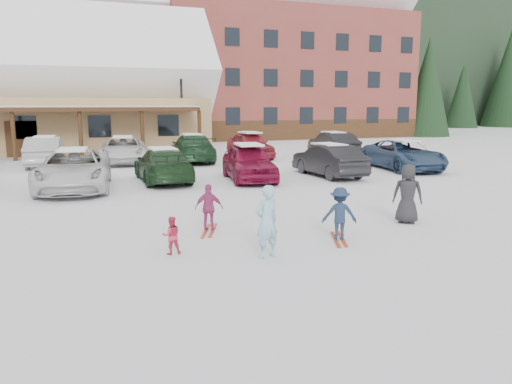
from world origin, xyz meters
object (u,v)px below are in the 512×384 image
object	(u,v)px
parked_car_5	(329,160)
parked_car_9	(45,151)
child_magenta	(209,208)
parked_car_6	(403,155)
parked_car_3	(163,165)
parked_car_11	(192,148)
parked_car_4	(249,162)
child_navy	(340,214)
bystander_dark	(408,194)
parked_car_12	(250,145)
toddler_red	(171,235)
parked_car_2	(74,170)
adult_skier	(267,222)
parked_car_10	(123,150)
lamp_post	(182,101)
alpine_hotel	(262,50)
parked_car_13	(333,144)

from	to	relation	value
parked_car_5	parked_car_9	bearing A→B (deg)	-36.95
child_magenta	parked_car_6	size ratio (longest dim) A/B	0.23
parked_car_3	parked_car_11	size ratio (longest dim) A/B	0.90
child_magenta	parked_car_4	world-z (taller)	parked_car_4
child_magenta	parked_car_9	world-z (taller)	parked_car_9
parked_car_6	parked_car_11	bearing A→B (deg)	149.26
child_navy	parked_car_11	distance (m)	17.36
bystander_dark	parked_car_12	world-z (taller)	bystander_dark
parked_car_6	parked_car_12	bearing A→B (deg)	131.22
parked_car_9	toddler_red	bearing A→B (deg)	103.66
parked_car_2	parked_car_6	xyz separation A→B (m)	(15.33, 0.89, -0.05)
adult_skier	parked_car_10	xyz separation A→B (m)	(-1.21, 18.80, -0.05)
toddler_red	parked_car_5	bearing A→B (deg)	-130.73
parked_car_2	parked_car_11	world-z (taller)	same
lamp_post	adult_skier	world-z (taller)	lamp_post
parked_car_4	parked_car_5	world-z (taller)	parked_car_4
parked_car_3	parked_car_4	bearing A→B (deg)	166.40
bystander_dark	parked_car_6	size ratio (longest dim) A/B	0.31
toddler_red	child_navy	bearing A→B (deg)	179.30
parked_car_11	parked_car_4	bearing A→B (deg)	100.99
child_navy	parked_car_5	world-z (taller)	parked_car_5
child_magenta	bystander_dark	xyz separation A→B (m)	(5.26, -0.93, 0.20)
adult_skier	parked_car_10	size ratio (longest dim) A/B	0.30
alpine_hotel	parked_car_10	size ratio (longest dim) A/B	6.04
lamp_post	parked_car_13	world-z (taller)	lamp_post
parked_car_13	parked_car_4	bearing A→B (deg)	46.72
toddler_red	parked_car_3	size ratio (longest dim) A/B	0.17
child_magenta	parked_car_12	bearing A→B (deg)	-90.78
parked_car_10	parked_car_11	world-z (taller)	parked_car_11
parked_car_2	parked_car_3	xyz separation A→B (m)	(3.48, 0.89, -0.07)
toddler_red	parked_car_9	size ratio (longest dim) A/B	0.18
toddler_red	child_navy	size ratio (longest dim) A/B	0.65
child_navy	parked_car_2	size ratio (longest dim) A/B	0.23
parked_car_3	child_navy	bearing A→B (deg)	102.36
parked_car_4	parked_car_5	xyz separation A→B (m)	(3.75, -0.09, -0.04)
parked_car_5	parked_car_10	xyz separation A→B (m)	(-8.16, 8.47, 0.00)
parked_car_2	parked_car_11	xyz separation A→B (m)	(6.26, 7.72, -0.00)
parked_car_2	parked_car_5	size ratio (longest dim) A/B	1.26
alpine_hotel	parked_car_4	xyz separation A→B (m)	(-11.33, -28.78, -7.87)
lamp_post	adult_skier	size ratio (longest dim) A/B	3.94
parked_car_9	parked_car_6	bearing A→B (deg)	159.07
child_magenta	parked_car_9	distance (m)	16.76
child_navy	parked_car_4	size ratio (longest dim) A/B	0.28
parked_car_3	child_magenta	bearing A→B (deg)	87.60
parked_car_3	parked_car_13	world-z (taller)	parked_car_13
lamp_post	parked_car_12	size ratio (longest dim) A/B	1.34
parked_car_2	parked_car_13	bearing A→B (deg)	31.43
adult_skier	parked_car_3	xyz separation A→B (m)	(-0.29, 11.23, -0.08)
parked_car_2	parked_car_13	xyz separation A→B (m)	(15.01, 7.48, -0.01)
adult_skier	parked_car_11	xyz separation A→B (m)	(2.49, 18.06, -0.00)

